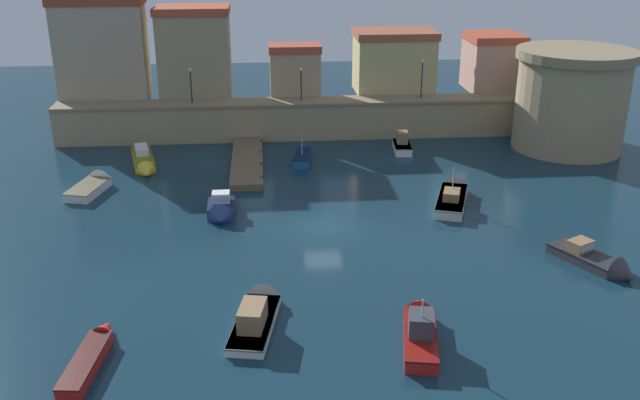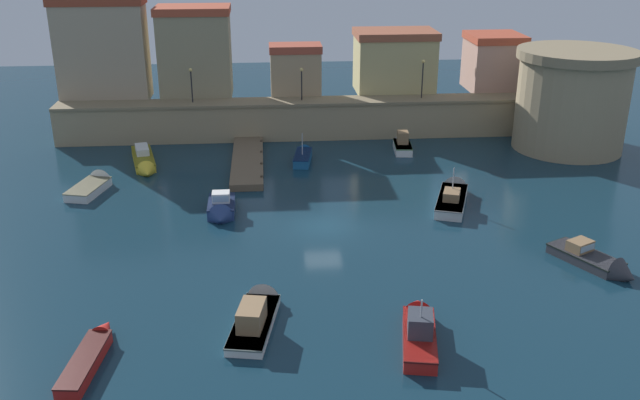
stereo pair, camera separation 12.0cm
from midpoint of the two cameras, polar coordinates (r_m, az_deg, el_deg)
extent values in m
plane|color=#112D3D|center=(47.01, 0.33, -2.14)|extent=(116.30, 116.30, 0.00)
cube|color=#9E8966|center=(66.02, -1.23, 6.51)|extent=(45.26, 2.79, 3.30)
cube|color=#817053|center=(65.58, -1.24, 8.00)|extent=(45.26, 3.09, 0.24)
cube|color=tan|center=(69.27, -17.17, 11.35)|extent=(8.09, 3.48, 8.62)
cube|color=brown|center=(68.65, -17.61, 15.17)|extent=(8.41, 3.62, 0.70)
cube|color=gray|center=(68.68, -10.02, 11.48)|extent=(6.61, 4.75, 7.66)
cube|color=#AB452D|center=(68.08, -10.26, 14.94)|extent=(6.87, 4.94, 0.70)
cube|color=tan|center=(67.95, -1.94, 10.19)|extent=(4.72, 3.05, 4.18)
cube|color=#A84632|center=(67.50, -1.97, 12.22)|extent=(4.91, 3.17, 0.70)
cube|color=tan|center=(70.04, 6.09, 10.87)|extent=(7.45, 5.26, 5.22)
cube|color=#985036|center=(69.54, 6.19, 13.26)|extent=(7.74, 5.47, 0.70)
cube|color=tan|center=(72.58, 13.89, 10.56)|extent=(4.93, 5.35, 4.75)
cube|color=#B0452D|center=(72.12, 14.09, 12.68)|extent=(5.12, 5.56, 0.70)
cylinder|color=#9E8966|center=(65.88, 19.76, 7.30)|extent=(9.45, 9.45, 7.98)
cylinder|color=#867556|center=(65.01, 20.26, 11.04)|extent=(10.21, 10.21, 0.80)
cube|color=brown|center=(59.02, -5.84, 3.12)|extent=(2.57, 12.52, 0.55)
cylinder|color=#46392A|center=(63.44, -4.73, 4.58)|extent=(0.20, 0.20, 0.70)
cylinder|color=#46392A|center=(60.46, -4.72, 3.70)|extent=(0.20, 0.20, 0.70)
cylinder|color=#46392A|center=(57.49, -4.71, 2.73)|extent=(0.20, 0.20, 0.70)
cylinder|color=#46392A|center=(54.55, -4.70, 1.66)|extent=(0.20, 0.20, 0.70)
cylinder|color=black|center=(65.44, -10.32, 9.01)|extent=(0.12, 0.12, 2.82)
sphere|color=#F9D172|center=(65.12, -10.41, 10.35)|extent=(0.32, 0.32, 0.32)
cylinder|color=black|center=(65.23, -1.44, 9.25)|extent=(0.12, 0.12, 2.69)
sphere|color=#F9D172|center=(64.92, -1.46, 10.54)|extent=(0.32, 0.32, 0.32)
cylinder|color=black|center=(66.72, 8.35, 9.57)|extent=(0.12, 0.12, 3.27)
sphere|color=#F9D172|center=(66.37, 8.44, 11.08)|extent=(0.32, 0.32, 0.32)
cube|color=#195689|center=(59.29, -1.36, 3.44)|extent=(1.83, 3.94, 0.77)
cone|color=#195689|center=(61.54, -1.15, 4.13)|extent=(1.35, 1.23, 1.21)
cube|color=#0D244F|center=(59.18, -1.36, 3.75)|extent=(1.86, 4.02, 0.08)
cylinder|color=#B2B2B7|center=(58.63, -1.39, 4.57)|extent=(0.08, 0.08, 1.87)
cube|color=#333338|center=(45.01, 20.78, -4.39)|extent=(3.65, 4.68, 0.60)
cone|color=#333338|center=(43.68, 23.61, -5.65)|extent=(2.09, 1.89, 1.72)
cube|color=black|center=(44.90, 20.83, -4.09)|extent=(3.73, 4.77, 0.08)
cube|color=olive|center=(44.99, 20.42, -3.48)|extent=(1.72, 1.58, 0.64)
cube|color=#99B7C6|center=(44.71, 20.95, -3.67)|extent=(1.13, 0.65, 0.38)
cube|color=gold|center=(60.98, -14.08, 3.25)|extent=(2.83, 5.99, 0.68)
cone|color=gold|center=(57.63, -13.81, 2.19)|extent=(1.78, 1.70, 1.50)
cube|color=#6E6713|center=(60.89, -14.11, 3.52)|extent=(2.89, 6.11, 0.08)
cube|color=silver|center=(61.48, -14.19, 4.00)|extent=(1.53, 2.49, 0.56)
cube|color=navy|center=(49.56, -7.93, -0.55)|extent=(1.84, 3.34, 0.80)
cone|color=navy|center=(47.65, -8.02, -1.50)|extent=(1.73, 0.94, 1.72)
cube|color=#0D1935|center=(49.42, -7.95, -0.16)|extent=(1.88, 3.40, 0.08)
cube|color=silver|center=(49.29, -7.97, 0.26)|extent=(1.23, 1.01, 0.70)
cube|color=#99B7C6|center=(48.82, -8.00, 0.09)|extent=(1.10, 0.07, 0.42)
cube|color=red|center=(34.70, 8.16, -11.12)|extent=(2.39, 5.02, 0.72)
cone|color=red|center=(37.28, 8.03, -8.59)|extent=(1.68, 1.59, 1.45)
cube|color=#44100F|center=(34.53, 8.19, -10.67)|extent=(2.44, 5.12, 0.08)
cube|color=#333842|center=(34.22, 8.24, -9.89)|extent=(1.42, 1.65, 1.05)
cylinder|color=#B2B2B7|center=(33.76, 8.29, -9.47)|extent=(0.08, 0.08, 1.96)
cube|color=silver|center=(51.04, 10.70, -0.10)|extent=(3.65, 6.00, 0.73)
cone|color=silver|center=(54.31, 11.01, 1.24)|extent=(2.13, 1.91, 1.77)
cube|color=slate|center=(50.93, 10.72, 0.24)|extent=(3.72, 6.12, 0.08)
cube|color=olive|center=(50.33, 10.70, 0.41)|extent=(1.57, 1.86, 0.63)
cube|color=#99B7C6|center=(51.06, 10.78, 0.76)|extent=(0.96, 0.39, 0.38)
cylinder|color=#B2B2B7|center=(50.53, 10.81, 1.42)|extent=(0.08, 0.08, 2.16)
cube|color=red|center=(34.45, -18.46, -12.48)|extent=(1.63, 4.73, 0.65)
cone|color=red|center=(36.74, -16.96, -9.97)|extent=(1.19, 1.41, 1.05)
cube|color=#40100D|center=(34.30, -18.52, -12.08)|extent=(1.66, 4.82, 0.08)
cube|color=white|center=(55.21, -18.23, 0.83)|extent=(2.82, 4.40, 0.68)
cone|color=white|center=(57.32, -17.08, 1.74)|extent=(1.99, 1.54, 1.76)
cube|color=#867E5B|center=(55.11, -18.26, 1.13)|extent=(2.87, 4.48, 0.08)
cube|color=white|center=(35.88, -5.29, -10.00)|extent=(2.77, 5.53, 0.48)
cone|color=white|center=(38.65, -4.34, -7.45)|extent=(1.96, 1.70, 1.73)
cube|color=#53605C|center=(35.77, -5.30, -9.73)|extent=(2.83, 5.64, 0.08)
cube|color=olive|center=(35.07, -5.48, -9.30)|extent=(1.54, 2.23, 1.10)
cube|color=white|center=(62.54, 6.77, 4.24)|extent=(1.72, 3.47, 0.71)
cone|color=white|center=(64.53, 6.58, 4.81)|extent=(1.43, 1.06, 1.35)
cube|color=#578655|center=(62.45, 6.78, 4.52)|extent=(1.76, 3.54, 0.08)
cube|color=olive|center=(62.56, 6.78, 5.08)|extent=(1.04, 1.37, 1.03)
cube|color=#99B7C6|center=(63.16, 6.72, 5.30)|extent=(0.84, 0.14, 0.62)
sphere|color=yellow|center=(55.53, 11.07, 1.30)|extent=(0.55, 0.55, 0.55)
camera|label=1|loc=(0.06, -89.93, 0.03)|focal=39.44mm
camera|label=2|loc=(0.06, 90.07, -0.03)|focal=39.44mm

